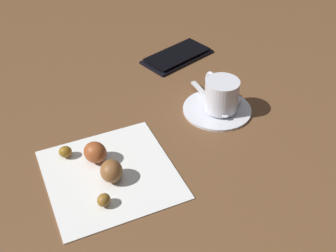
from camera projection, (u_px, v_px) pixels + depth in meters
name	position (u px, v px, depth m)	size (l,w,h in m)	color
ground_plane	(173.00, 135.00, 0.73)	(1.80, 1.80, 0.00)	brown
saucer	(216.00, 108.00, 0.78)	(0.12, 0.12, 0.01)	silver
espresso_cup	(221.00, 94.00, 0.76)	(0.06, 0.09, 0.06)	silver
teaspoon	(215.00, 105.00, 0.78)	(0.05, 0.13, 0.01)	silver
sugar_packet	(224.00, 97.00, 0.79)	(0.06, 0.02, 0.01)	white
napkin	(110.00, 174.00, 0.65)	(0.19, 0.19, 0.00)	white
croissant	(100.00, 163.00, 0.65)	(0.07, 0.15, 0.03)	brown
cell_phone	(177.00, 56.00, 0.93)	(0.15, 0.08, 0.01)	black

